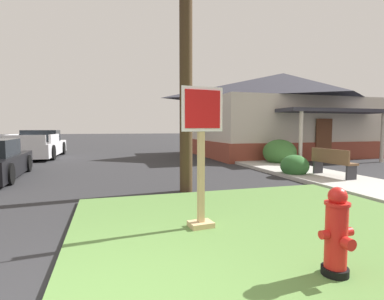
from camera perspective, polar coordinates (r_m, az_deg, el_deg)
grass_corner_patch at (r=4.94m, az=13.88°, el=-14.27°), size 5.93×5.02×0.08m
sidewalk_strip at (r=10.69m, az=21.70°, el=-4.27°), size 2.20×17.11×0.12m
fire_hydrant at (r=3.46m, az=26.45°, el=-14.49°), size 0.38×0.34×0.92m
stop_sign at (r=4.42m, az=1.85°, el=-2.41°), size 0.66×0.31×2.14m
manhole_cover at (r=5.90m, az=-13.13°, el=-11.50°), size 0.70×0.70×0.02m
pickup_truck_white at (r=17.88m, az=-27.83°, el=0.69°), size 2.24×5.46×1.48m
street_bench at (r=9.88m, az=25.77°, el=-2.02°), size 0.48×1.47×0.85m
utility_pole at (r=7.87m, az=-1.22°, el=26.67°), size 1.50×0.32×8.90m
corner_house at (r=18.38m, az=17.30°, el=6.90°), size 10.45×8.63×4.85m
shrub_near_porch at (r=13.18m, az=16.77°, el=-0.41°), size 1.43×1.43×1.10m
shrub_by_curb at (r=10.11m, az=19.46°, el=-2.95°), size 0.91×0.91×0.73m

